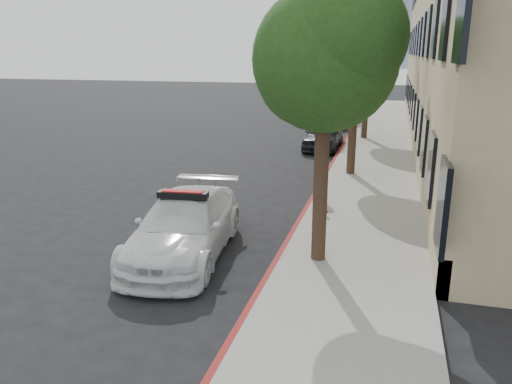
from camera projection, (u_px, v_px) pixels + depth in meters
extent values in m
plane|color=black|center=(220.00, 223.00, 13.24)|extent=(120.00, 120.00, 0.00)
cube|color=gray|center=(374.00, 155.00, 21.60)|extent=(3.20, 50.00, 0.15)
cube|color=maroon|center=(339.00, 153.00, 21.99)|extent=(0.12, 50.00, 0.15)
cube|color=tan|center=(507.00, 38.00, 23.50)|extent=(8.00, 36.00, 10.00)
cylinder|color=black|center=(321.00, 183.00, 10.17)|extent=(0.30, 0.30, 3.30)
sphere|color=#1C3C13|center=(325.00, 59.00, 9.50)|extent=(2.80, 2.80, 2.80)
sphere|color=#1C3C13|center=(346.00, 37.00, 9.01)|extent=(2.24, 2.24, 2.24)
sphere|color=#1C3C13|center=(309.00, 74.00, 9.95)|extent=(2.10, 2.10, 2.10)
cylinder|color=black|center=(353.00, 129.00, 17.61)|extent=(0.30, 0.30, 3.19)
sphere|color=#1C3C13|center=(356.00, 59.00, 16.96)|extent=(2.60, 2.60, 2.60)
sphere|color=#1C3C13|center=(369.00, 47.00, 16.47)|extent=(2.08, 2.08, 2.08)
sphere|color=#1C3C13|center=(346.00, 68.00, 17.41)|extent=(1.95, 1.95, 1.95)
cylinder|color=black|center=(366.00, 104.00, 25.01)|extent=(0.30, 0.30, 3.41)
sphere|color=#1C3C13|center=(369.00, 52.00, 24.33)|extent=(3.00, 3.00, 3.00)
sphere|color=#1C3C13|center=(378.00, 43.00, 23.84)|extent=(2.40, 2.40, 2.40)
sphere|color=#1C3C13|center=(362.00, 58.00, 24.78)|extent=(2.25, 2.25, 2.25)
imported|color=white|center=(184.00, 226.00, 11.00)|extent=(2.38, 4.81, 1.34)
cube|color=black|center=(183.00, 195.00, 10.80)|extent=(1.12, 0.40, 0.14)
cube|color=#A50A07|center=(183.00, 192.00, 10.79)|extent=(0.92, 0.32, 0.06)
imported|color=black|center=(323.00, 135.00, 23.16)|extent=(1.62, 3.88, 1.31)
imported|color=#151D34|center=(339.00, 114.00, 30.47)|extent=(1.69, 4.35, 1.41)
cylinder|color=silver|center=(320.00, 199.00, 14.65)|extent=(0.32, 0.32, 0.10)
cylinder|color=silver|center=(321.00, 189.00, 14.56)|extent=(0.24, 0.24, 0.56)
ellipsoid|color=#191354|center=(321.00, 176.00, 14.46)|extent=(0.26, 0.26, 0.18)
cylinder|color=silver|center=(321.00, 184.00, 14.52)|extent=(0.35, 0.11, 0.10)
cylinder|color=silver|center=(321.00, 184.00, 14.52)|extent=(0.11, 0.19, 0.10)
cube|color=black|center=(320.00, 210.00, 13.77)|extent=(0.45, 0.45, 0.03)
cone|color=#FF500D|center=(321.00, 198.00, 13.67)|extent=(0.28, 0.28, 0.67)
cylinder|color=white|center=(321.00, 194.00, 13.64)|extent=(0.15, 0.15, 0.10)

